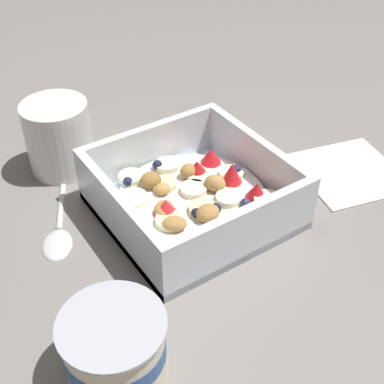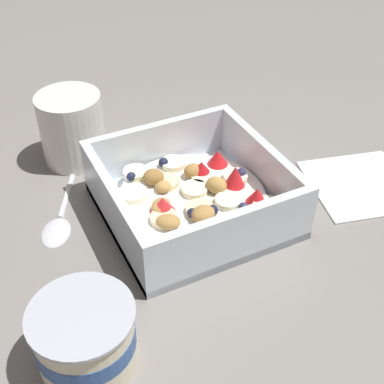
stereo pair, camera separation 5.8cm
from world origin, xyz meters
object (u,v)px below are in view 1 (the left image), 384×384
(fruit_bowl, at_px, (193,197))
(folded_napkin, at_px, (349,171))
(yogurt_cup, at_px, (115,347))
(spoon, at_px, (58,225))
(coffee_mug, at_px, (59,136))

(fruit_bowl, relative_size, folded_napkin, 1.59)
(yogurt_cup, xyz_separation_m, folded_napkin, (-0.37, -0.09, -0.03))
(spoon, height_order, folded_napkin, spoon)
(fruit_bowl, distance_m, yogurt_cup, 0.21)
(fruit_bowl, bearing_deg, spoon, -23.13)
(spoon, distance_m, folded_napkin, 0.36)
(spoon, bearing_deg, folded_napkin, 162.86)
(folded_napkin, bearing_deg, fruit_bowl, -12.86)
(spoon, xyz_separation_m, coffee_mug, (-0.05, -0.11, 0.04))
(yogurt_cup, xyz_separation_m, coffee_mug, (-0.08, -0.30, 0.01))
(spoon, height_order, coffee_mug, coffee_mug)
(fruit_bowl, bearing_deg, folded_napkin, 167.14)
(fruit_bowl, height_order, spoon, fruit_bowl)
(coffee_mug, bearing_deg, yogurt_cup, 75.35)
(fruit_bowl, height_order, folded_napkin, fruit_bowl)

